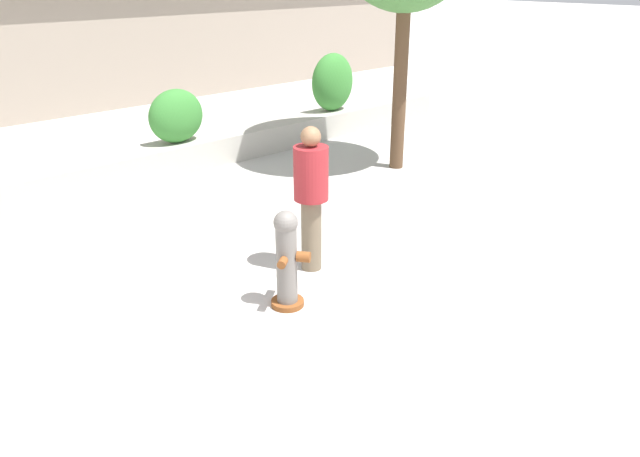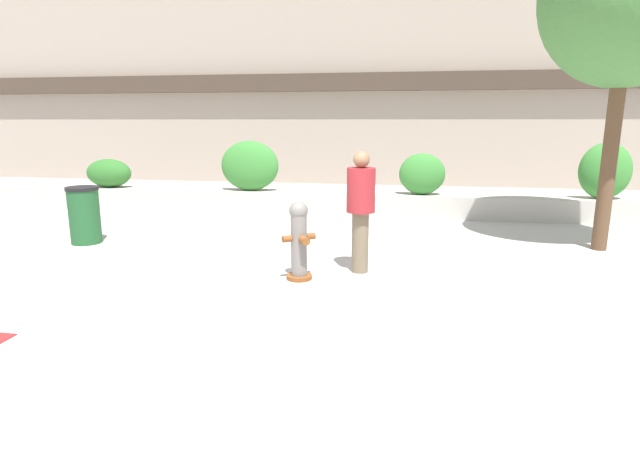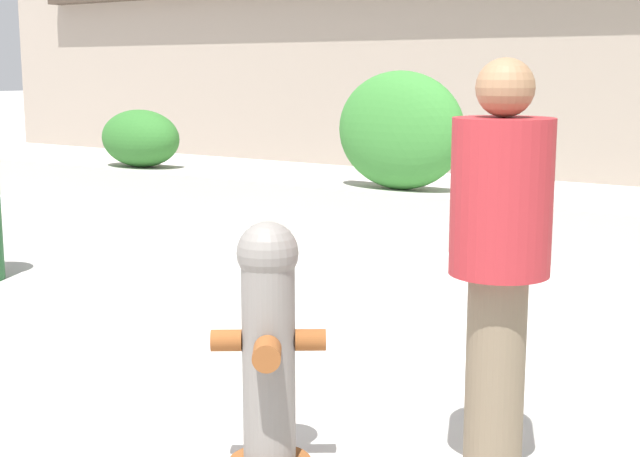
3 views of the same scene
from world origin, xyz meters
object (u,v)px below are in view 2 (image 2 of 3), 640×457
hedge_bush_1 (250,166)px  hedge_bush_3 (605,171)px  pedestrian (361,204)px  hedge_bush_2 (422,174)px  fire_hydrant (299,240)px  trash_bin (84,215)px  hedge_bush_0 (109,173)px

hedge_bush_1 → hedge_bush_3: (7.82, 0.00, 0.01)m
hedge_bush_1 → pedestrian: (3.03, -4.50, -0.10)m
hedge_bush_2 → hedge_bush_3: 3.80m
hedge_bush_2 → fire_hydrant: hedge_bush_2 is taller
pedestrian → trash_bin: 5.07m
hedge_bush_3 → trash_bin: 10.40m
hedge_bush_1 → pedestrian: pedestrian is taller
hedge_bush_0 → hedge_bush_3: 11.49m
hedge_bush_1 → trash_bin: hedge_bush_1 is taller
hedge_bush_1 → pedestrian: 5.42m
hedge_bush_3 → trash_bin: (-9.75, -3.57, -0.59)m
hedge_bush_2 → trash_bin: bearing=-149.0°
hedge_bush_2 → trash_bin: (-5.95, -3.57, -0.46)m
hedge_bush_2 → pedestrian: 4.60m
hedge_bush_1 → fire_hydrant: (2.24, -4.98, -0.54)m
hedge_bush_2 → pedestrian: (-0.99, -4.50, 0.02)m
hedge_bush_3 → pedestrian: size_ratio=0.69×
hedge_bush_2 → hedge_bush_1: bearing=180.0°
hedge_bush_3 → pedestrian: (-4.79, -4.50, -0.11)m
pedestrian → fire_hydrant: bearing=-148.7°
pedestrian → hedge_bush_2: bearing=77.6°
hedge_bush_1 → hedge_bush_3: 7.82m
hedge_bush_1 → hedge_bush_2: 4.02m
hedge_bush_1 → hedge_bush_0: bearing=180.0°
hedge_bush_3 → trash_bin: size_ratio=1.19×
fire_hydrant → hedge_bush_2: bearing=70.3°
hedge_bush_0 → hedge_bush_1: hedge_bush_1 is taller
hedge_bush_1 → trash_bin: size_ratio=1.38×
hedge_bush_0 → hedge_bush_3: size_ratio=0.96×
hedge_bush_3 → fire_hydrant: bearing=-138.3°
hedge_bush_0 → hedge_bush_3: hedge_bush_3 is taller
hedge_bush_3 → hedge_bush_2: bearing=180.0°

